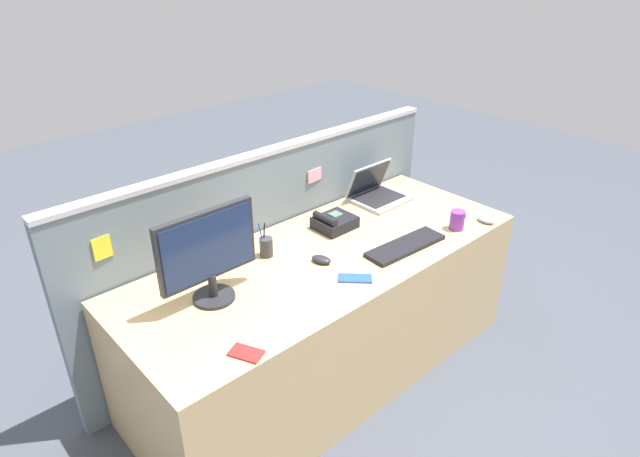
{
  "coord_description": "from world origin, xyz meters",
  "views": [
    {
      "loc": [
        -1.56,
        -1.65,
        2.08
      ],
      "look_at": [
        0.0,
        0.05,
        0.85
      ],
      "focal_mm": 30.3,
      "sensor_mm": 36.0,
      "label": 1
    }
  ],
  "objects_px": {
    "desktop_monitor": "(208,252)",
    "computer_mouse_left_hand": "(486,220)",
    "laptop": "(376,191)",
    "keyboard_main": "(405,246)",
    "computer_mouse_right_hand": "(321,259)",
    "desk_phone": "(334,222)",
    "pen_cup": "(266,247)",
    "cell_phone_blue_case": "(355,278)",
    "cell_phone_red_case": "(246,353)",
    "coffee_mug": "(457,220)"
  },
  "relations": [
    {
      "from": "desktop_monitor",
      "to": "computer_mouse_left_hand",
      "type": "height_order",
      "value": "desktop_monitor"
    },
    {
      "from": "laptop",
      "to": "keyboard_main",
      "type": "xyz_separation_m",
      "value": [
        -0.32,
        -0.49,
        -0.04
      ]
    },
    {
      "from": "desktop_monitor",
      "to": "computer_mouse_right_hand",
      "type": "bearing_deg",
      "value": -10.71
    },
    {
      "from": "desk_phone",
      "to": "computer_mouse_left_hand",
      "type": "xyz_separation_m",
      "value": [
        0.66,
        -0.51,
        -0.02
      ]
    },
    {
      "from": "laptop",
      "to": "keyboard_main",
      "type": "bearing_deg",
      "value": -122.75
    },
    {
      "from": "laptop",
      "to": "keyboard_main",
      "type": "height_order",
      "value": "laptop"
    },
    {
      "from": "computer_mouse_left_hand",
      "to": "pen_cup",
      "type": "xyz_separation_m",
      "value": [
        -1.1,
        0.52,
        0.03
      ]
    },
    {
      "from": "desktop_monitor",
      "to": "laptop",
      "type": "xyz_separation_m",
      "value": [
        1.26,
        0.21,
        -0.18
      ]
    },
    {
      "from": "desk_phone",
      "to": "computer_mouse_right_hand",
      "type": "relative_size",
      "value": 2.03
    },
    {
      "from": "cell_phone_blue_case",
      "to": "laptop",
      "type": "bearing_deg",
      "value": -8.56
    },
    {
      "from": "desktop_monitor",
      "to": "pen_cup",
      "type": "relative_size",
      "value": 2.49
    },
    {
      "from": "cell_phone_red_case",
      "to": "coffee_mug",
      "type": "distance_m",
      "value": 1.41
    },
    {
      "from": "computer_mouse_right_hand",
      "to": "keyboard_main",
      "type": "bearing_deg",
      "value": -43.66
    },
    {
      "from": "laptop",
      "to": "cell_phone_blue_case",
      "type": "height_order",
      "value": "laptop"
    },
    {
      "from": "keyboard_main",
      "to": "computer_mouse_left_hand",
      "type": "xyz_separation_m",
      "value": [
        0.54,
        -0.12,
        0.01
      ]
    },
    {
      "from": "desktop_monitor",
      "to": "desk_phone",
      "type": "xyz_separation_m",
      "value": [
        0.82,
        0.11,
        -0.19
      ]
    },
    {
      "from": "coffee_mug",
      "to": "desk_phone",
      "type": "bearing_deg",
      "value": 137.02
    },
    {
      "from": "desktop_monitor",
      "to": "computer_mouse_right_hand",
      "type": "xyz_separation_m",
      "value": [
        0.54,
        -0.1,
        -0.21
      ]
    },
    {
      "from": "desktop_monitor",
      "to": "computer_mouse_right_hand",
      "type": "distance_m",
      "value": 0.59
    },
    {
      "from": "keyboard_main",
      "to": "cell_phone_blue_case",
      "type": "distance_m",
      "value": 0.39
    },
    {
      "from": "laptop",
      "to": "coffee_mug",
      "type": "bearing_deg",
      "value": -85.62
    },
    {
      "from": "pen_cup",
      "to": "cell_phone_blue_case",
      "type": "xyz_separation_m",
      "value": [
        0.17,
        -0.44,
        -0.05
      ]
    },
    {
      "from": "desktop_monitor",
      "to": "coffee_mug",
      "type": "bearing_deg",
      "value": -14.45
    },
    {
      "from": "cell_phone_red_case",
      "to": "coffee_mug",
      "type": "height_order",
      "value": "coffee_mug"
    },
    {
      "from": "computer_mouse_right_hand",
      "to": "cell_phone_red_case",
      "type": "distance_m",
      "value": 0.7
    },
    {
      "from": "computer_mouse_left_hand",
      "to": "keyboard_main",
      "type": "bearing_deg",
      "value": 165.22
    },
    {
      "from": "computer_mouse_left_hand",
      "to": "pen_cup",
      "type": "distance_m",
      "value": 1.21
    },
    {
      "from": "keyboard_main",
      "to": "cell_phone_red_case",
      "type": "distance_m",
      "value": 1.05
    },
    {
      "from": "pen_cup",
      "to": "coffee_mug",
      "type": "bearing_deg",
      "value": -26.62
    },
    {
      "from": "laptop",
      "to": "pen_cup",
      "type": "relative_size",
      "value": 1.7
    },
    {
      "from": "laptop",
      "to": "cell_phone_red_case",
      "type": "bearing_deg",
      "value": -156.24
    },
    {
      "from": "keyboard_main",
      "to": "laptop",
      "type": "bearing_deg",
      "value": 60.92
    },
    {
      "from": "cell_phone_red_case",
      "to": "coffee_mug",
      "type": "bearing_deg",
      "value": -22.81
    },
    {
      "from": "keyboard_main",
      "to": "pen_cup",
      "type": "distance_m",
      "value": 0.69
    },
    {
      "from": "keyboard_main",
      "to": "computer_mouse_right_hand",
      "type": "height_order",
      "value": "computer_mouse_right_hand"
    },
    {
      "from": "pen_cup",
      "to": "coffee_mug",
      "type": "relative_size",
      "value": 1.55
    },
    {
      "from": "pen_cup",
      "to": "cell_phone_red_case",
      "type": "distance_m",
      "value": 0.71
    },
    {
      "from": "cell_phone_red_case",
      "to": "desktop_monitor",
      "type": "bearing_deg",
      "value": 49.78
    },
    {
      "from": "desk_phone",
      "to": "pen_cup",
      "type": "bearing_deg",
      "value": 178.1
    },
    {
      "from": "keyboard_main",
      "to": "pen_cup",
      "type": "bearing_deg",
      "value": 147.55
    },
    {
      "from": "computer_mouse_right_hand",
      "to": "pen_cup",
      "type": "distance_m",
      "value": 0.28
    },
    {
      "from": "desktop_monitor",
      "to": "computer_mouse_left_hand",
      "type": "distance_m",
      "value": 1.55
    },
    {
      "from": "desktop_monitor",
      "to": "desk_phone",
      "type": "bearing_deg",
      "value": 7.61
    },
    {
      "from": "desktop_monitor",
      "to": "cell_phone_red_case",
      "type": "bearing_deg",
      "value": -105.17
    },
    {
      "from": "cell_phone_blue_case",
      "to": "desktop_monitor",
      "type": "bearing_deg",
      "value": 105.57
    },
    {
      "from": "laptop",
      "to": "computer_mouse_left_hand",
      "type": "distance_m",
      "value": 0.65
    },
    {
      "from": "desk_phone",
      "to": "cell_phone_red_case",
      "type": "height_order",
      "value": "desk_phone"
    },
    {
      "from": "coffee_mug",
      "to": "computer_mouse_right_hand",
      "type": "bearing_deg",
      "value": 162.99
    },
    {
      "from": "desk_phone",
      "to": "keyboard_main",
      "type": "bearing_deg",
      "value": -73.19
    },
    {
      "from": "cell_phone_blue_case",
      "to": "computer_mouse_right_hand",
      "type": "bearing_deg",
      "value": 49.12
    }
  ]
}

